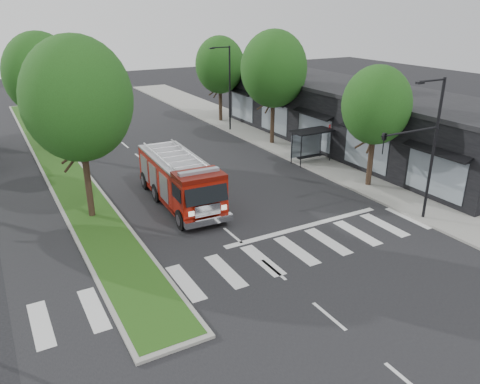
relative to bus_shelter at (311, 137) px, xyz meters
name	(u,v)px	position (x,y,z in m)	size (l,w,h in m)	color
ground	(233,235)	(-11.20, -8.15, -2.04)	(140.00, 140.00, 0.00)	black
sidewalk_right	(308,153)	(1.30, 1.85, -1.96)	(5.00, 80.00, 0.15)	gray
median	(57,161)	(-17.20, 9.85, -1.96)	(3.00, 50.00, 0.15)	gray
storefront_row	(352,118)	(5.80, 1.85, 0.46)	(8.00, 30.00, 5.00)	black
bus_shelter	(311,137)	(0.00, 0.00, 0.00)	(3.20, 1.60, 2.61)	black
tree_right_near	(376,105)	(0.30, -6.15, 3.47)	(4.40, 4.40, 8.05)	black
tree_right_mid	(274,69)	(0.30, 5.85, 4.45)	(5.60, 5.60, 9.72)	black
tree_right_far	(220,65)	(0.30, 15.85, 3.80)	(5.00, 5.00, 8.73)	black
tree_median_near	(77,99)	(-17.20, -2.15, 4.77)	(5.80, 5.80, 10.16)	black
tree_median_far	(41,74)	(-17.20, 11.85, 4.45)	(5.60, 5.60, 9.72)	black
streetlight_right_near	(424,143)	(-1.59, -11.65, 2.63)	(4.08, 0.22, 8.00)	black
streetlight_right_far	(228,85)	(-0.85, 11.85, 2.44)	(2.11, 0.20, 8.00)	black
fire_engine	(180,180)	(-11.91, -2.68, -0.53)	(3.12, 9.17, 3.14)	#540B04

